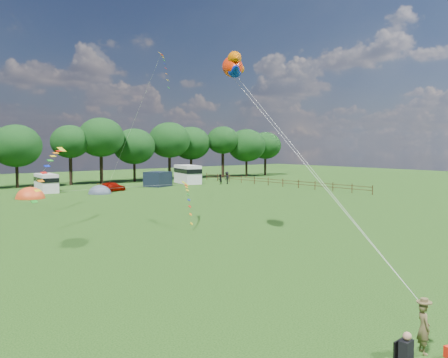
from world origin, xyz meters
TOP-DOWN VIEW (x-y plane):
  - ground_plane at (0.00, 0.00)m, footprint 180.00×180.00m
  - tree_line at (5.30, 54.99)m, footprint 102.98×10.98m
  - fence at (32.00, 34.50)m, footprint 0.12×33.12m
  - car_c at (9.74, 42.64)m, footprint 4.32×2.94m
  - campervan_c at (2.68, 47.04)m, footprint 2.62×5.05m
  - campervan_d at (24.92, 46.79)m, footprint 3.86×6.29m
  - tent_orange at (-1.43, 40.98)m, footprint 3.32×3.64m
  - tent_greyblue at (7.07, 40.75)m, footprint 2.87×3.14m
  - awning_navy at (18.36, 45.12)m, footprint 4.28×3.94m
  - kite_flyer at (-6.76, -9.50)m, footprint 0.63×0.68m
  - camp_chair at (-8.83, -10.09)m, footprint 0.59×0.59m
  - fish_kite at (0.30, 7.46)m, footprint 2.91×3.75m
  - streamer_kite_b at (-6.78, 20.19)m, footprint 4.31×4.63m
  - streamer_kite_c at (2.01, 14.88)m, footprint 3.16×4.99m
  - walker_a at (27.74, 42.19)m, footprint 0.80×0.54m
  - walker_b at (28.92, 41.96)m, footprint 1.37×1.13m
  - streamer_kite_d at (7.31, 26.22)m, footprint 2.65×5.09m

SIDE VIEW (x-z plane):
  - ground_plane at x=0.00m, z-range 0.00..0.00m
  - tent_orange at x=-1.43m, z-range -1.28..1.32m
  - tent_greyblue at x=7.07m, z-range -1.05..1.09m
  - car_c at x=9.74m, z-range 0.00..1.20m
  - fence at x=32.00m, z-range 0.10..1.30m
  - kite_flyer at x=-6.76m, z-range 0.00..1.55m
  - walker_a at x=27.74m, z-range 0.00..1.56m
  - camp_chair at x=-8.83m, z-range 0.13..1.49m
  - walker_b at x=28.92m, z-range 0.00..1.94m
  - awning_navy at x=18.36m, z-range 0.00..2.16m
  - campervan_c at x=2.68m, z-range 0.09..2.46m
  - campervan_d at x=24.92m, z-range 0.11..2.98m
  - streamer_kite_c at x=2.01m, z-range 0.85..3.66m
  - streamer_kite_b at x=-6.78m, z-range 2.84..6.65m
  - tree_line at x=5.30m, z-range 1.21..11.48m
  - fish_kite at x=0.30m, z-range 10.22..12.26m
  - streamer_kite_d at x=7.31m, z-range 12.24..16.52m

